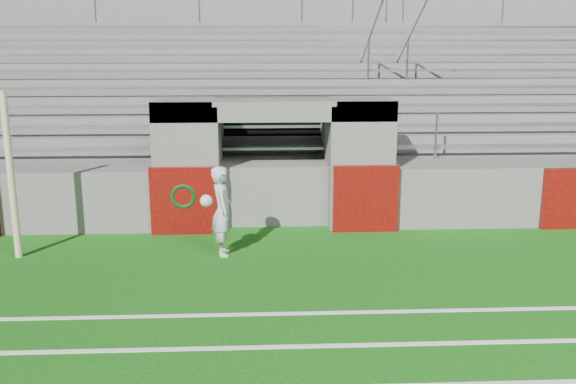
{
  "coord_description": "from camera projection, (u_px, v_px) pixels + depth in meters",
  "views": [
    {
      "loc": [
        -0.33,
        -9.35,
        3.74
      ],
      "look_at": [
        0.2,
        1.8,
        1.1
      ],
      "focal_mm": 40.0,
      "sensor_mm": 36.0,
      "label": 1
    }
  ],
  "objects": [
    {
      "name": "ground",
      "position": [
        281.0,
        287.0,
        9.97
      ],
      "size": [
        90.0,
        90.0,
        0.0
      ],
      "primitive_type": "plane",
      "color": "#11500D",
      "rests_on": "ground"
    },
    {
      "name": "field_post",
      "position": [
        11.0,
        176.0,
        11.04
      ],
      "size": [
        0.12,
        0.12,
        2.93
      ],
      "primitive_type": "cylinder",
      "color": "beige",
      "rests_on": "ground"
    },
    {
      "name": "stadium_structure",
      "position": [
        270.0,
        126.0,
        17.37
      ],
      "size": [
        26.0,
        8.48,
        5.42
      ],
      "color": "#605E5B",
      "rests_on": "ground"
    },
    {
      "name": "goalkeeper_with_ball",
      "position": [
        222.0,
        211.0,
        11.33
      ],
      "size": [
        0.6,
        0.63,
        1.61
      ],
      "color": "silver",
      "rests_on": "ground"
    },
    {
      "name": "hose_coil",
      "position": [
        184.0,
        198.0,
        12.56
      ],
      "size": [
        0.56,
        0.15,
        0.59
      ],
      "color": "#0D441F",
      "rests_on": "ground"
    }
  ]
}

